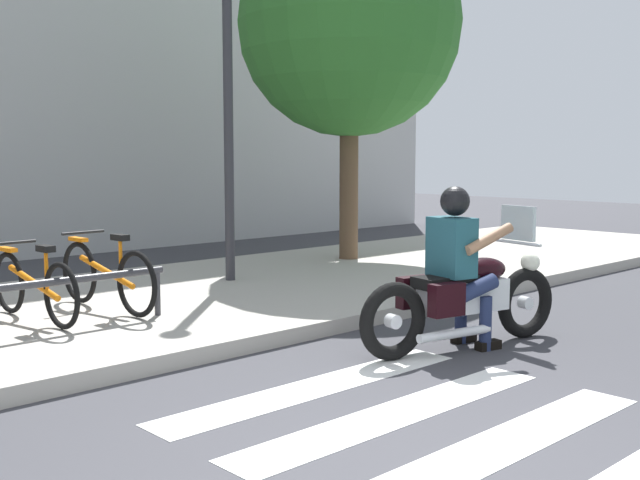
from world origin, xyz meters
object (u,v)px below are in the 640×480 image
rider (458,256)px  motorcycle (464,297)px  bicycle_4 (106,275)px  tree_near_rack (349,25)px  bicycle_3 (34,286)px  street_lamp (228,71)px

rider → motorcycle: bearing=-14.4°
bicycle_4 → tree_near_rack: tree_near_rack is taller
motorcycle → rider: bearing=165.6°
motorcycle → bicycle_3: (-2.61, 3.06, 0.02)m
bicycle_4 → street_lamp: (2.07, 0.69, 2.24)m
tree_near_rack → rider: bearing=-124.4°
tree_near_rack → bicycle_4: bearing=-166.7°
rider → street_lamp: size_ratio=0.32×
street_lamp → tree_near_rack: size_ratio=0.86×
bicycle_4 → motorcycle: bearing=-58.8°
motorcycle → tree_near_rack: size_ratio=0.41×
rider → bicycle_3: (-2.54, 3.04, -0.35)m
rider → street_lamp: street_lamp is taller
bicycle_3 → tree_near_rack: (5.37, 1.09, 3.15)m
bicycle_3 → tree_near_rack: tree_near_rack is taller
motorcycle → street_lamp: size_ratio=0.48×
motorcycle → street_lamp: (0.21, 3.75, 2.28)m
motorcycle → street_lamp: bearing=86.8°
motorcycle → bicycle_4: 3.58m
rider → tree_near_rack: (2.83, 4.13, 2.81)m
motorcycle → rider: rider is taller
rider → bicycle_3: size_ratio=0.88×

